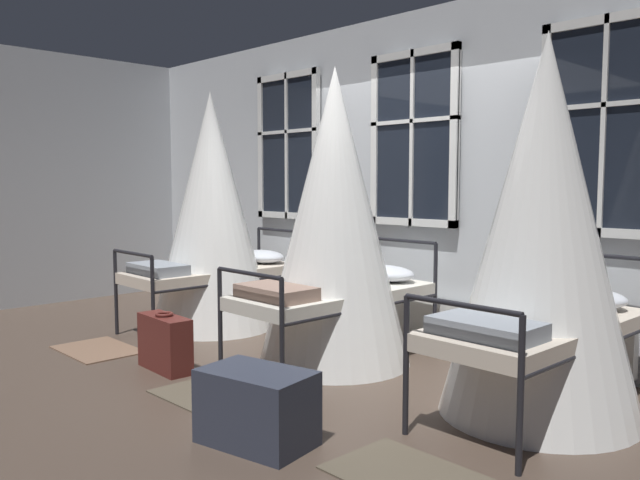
{
  "coord_description": "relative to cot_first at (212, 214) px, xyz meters",
  "views": [
    {
      "loc": [
        3.68,
        -3.77,
        1.5
      ],
      "look_at": [
        -0.2,
        0.05,
        1.01
      ],
      "focal_mm": 36.06,
      "sensor_mm": 36.0,
      "label": 1
    }
  ],
  "objects": [
    {
      "name": "suitcase_dark",
      "position": [
        1.02,
        -1.18,
        -0.96
      ],
      "size": [
        0.57,
        0.24,
        0.47
      ],
      "rotation": [
        0.0,
        0.0,
        -0.06
      ],
      "color": "#5B231E",
      "rests_on": "ground"
    },
    {
      "name": "cot_second",
      "position": [
        1.8,
        -0.05,
        0.01
      ],
      "size": [
        1.26,
        1.82,
        2.44
      ],
      "rotation": [
        0.0,
        0.0,
        1.55
      ],
      "color": "black",
      "rests_on": "ground"
    },
    {
      "name": "ground",
      "position": [
        1.79,
        -0.06,
        -1.18
      ],
      "size": [
        18.33,
        18.33,
        0.0
      ],
      "primitive_type": "plane",
      "color": "#4C3D33"
    },
    {
      "name": "rug_third",
      "position": [
        3.54,
        -1.29,
        -1.17
      ],
      "size": [
        0.81,
        0.58,
        0.01
      ],
      "primitive_type": "cube",
      "rotation": [
        0.0,
        0.0,
        -0.02
      ],
      "color": "brown",
      "rests_on": "ground"
    },
    {
      "name": "travel_trunk",
      "position": [
        2.67,
        -1.58,
        -0.96
      ],
      "size": [
        0.7,
        0.51,
        0.43
      ],
      "primitive_type": "cube",
      "rotation": [
        0.0,
        0.0,
        0.19
      ],
      "color": "#2D3342",
      "rests_on": "ground"
    },
    {
      "name": "cot_first",
      "position": [
        0.0,
        0.0,
        0.0
      ],
      "size": [
        1.26,
        1.83,
        2.42
      ],
      "rotation": [
        0.0,
        0.0,
        1.54
      ],
      "color": "black",
      "rests_on": "ground"
    },
    {
      "name": "window_bank",
      "position": [
        1.79,
        0.99,
        -0.07
      ],
      "size": [
        4.48,
        0.1,
        2.64
      ],
      "color": "black",
      "rests_on": "ground"
    },
    {
      "name": "rug_second",
      "position": [
        1.79,
        -1.29,
        -1.17
      ],
      "size": [
        0.8,
        0.56,
        0.01
      ],
      "primitive_type": "cube",
      "rotation": [
        0.0,
        0.0,
        0.0
      ],
      "color": "brown",
      "rests_on": "ground"
    },
    {
      "name": "rug_first",
      "position": [
        0.05,
        -1.29,
        -1.17
      ],
      "size": [
        0.81,
        0.57,
        0.01
      ],
      "primitive_type": "cube",
      "rotation": [
        0.0,
        0.0,
        -0.01
      ],
      "color": "brown",
      "rests_on": "ground"
    },
    {
      "name": "back_wall_with_windows",
      "position": [
        1.79,
        1.11,
        0.36
      ],
      "size": [
        8.67,
        0.1,
        3.09
      ],
      "primitive_type": "cube",
      "color": "silver",
      "rests_on": "ground"
    },
    {
      "name": "cot_third",
      "position": [
        3.57,
        0.02,
        0.01
      ],
      "size": [
        1.26,
        1.83,
        2.44
      ],
      "rotation": [
        0.0,
        0.0,
        1.55
      ],
      "color": "black",
      "rests_on": "ground"
    }
  ]
}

